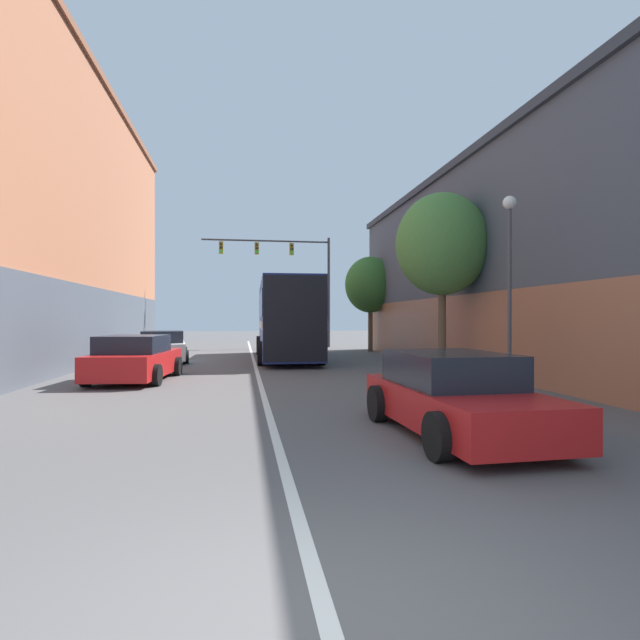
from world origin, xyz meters
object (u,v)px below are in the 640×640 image
Objects in this scene: parked_car_left_near at (135,359)px; traffic_signal_gantry at (289,265)px; parked_car_left_mid at (163,347)px; street_tree_far at (370,285)px; street_lamp at (510,273)px; street_tree_near at (442,245)px; hatchback_foreground at (455,395)px; bus at (286,317)px.

traffic_signal_gantry is at bearing -14.74° from parked_car_left_near.
parked_car_left_mid is 0.83× the size of street_tree_far.
street_tree_far is at bearing 87.70° from street_lamp.
street_lamp reaches higher than parked_car_left_near.
parked_car_left_near is 10.85m from street_tree_near.
hatchback_foreground is at bearing -89.35° from traffic_signal_gantry.
bus is 16.00m from hatchback_foreground.
parked_car_left_near is 16.80m from street_tree_far.
parked_car_left_mid is (-0.26, 7.08, -0.01)m from parked_car_left_near.
street_tree_near reaches higher than street_tree_far.
parked_car_left_near is at bearing -176.88° from street_tree_near.
traffic_signal_gantry is 6.80m from street_tree_far.
bus is at bearing 111.97° from street_lamp.
street_tree_near is 1.13× the size of street_tree_far.
bus is 7.53m from street_tree_far.
parked_car_left_near is at bearing 36.76° from hatchback_foreground.
street_tree_far reaches higher than parked_car_left_mid.
parked_car_left_near is at bearing 146.37° from bus.
street_lamp reaches higher than parked_car_left_mid.
street_lamp is (3.65, -21.59, -2.45)m from traffic_signal_gantry.
bus is at bearing -29.65° from parked_car_left_near.
street_tree_far reaches higher than bus.
parked_car_left_mid is at bearing 132.75° from street_lamp.
bus is 1.20× the size of traffic_signal_gantry.
traffic_signal_gantry is at bearing -40.02° from parked_car_left_mid.
parked_car_left_mid is 12.86m from street_tree_near.
parked_car_left_near is at bearing -130.47° from street_tree_far.
hatchback_foreground is 0.69× the size of street_tree_near.
street_tree_far reaches higher than parked_car_left_near.
hatchback_foreground is at bearing -135.79° from parked_car_left_near.
street_lamp is 0.91× the size of street_tree_far.
bus is at bearing -91.99° from parked_car_left_mid.
bus is 2.39× the size of hatchback_foreground.
traffic_signal_gantry reaches higher than bus.
street_lamp reaches higher than hatchback_foreground.
traffic_signal_gantry is at bearing -1.53° from hatchback_foreground.
street_tree_near is (3.75, -16.98, -1.04)m from traffic_signal_gantry.
bus is 2.33× the size of parked_car_left_near.
hatchback_foreground is 21.43m from street_tree_far.
street_tree_near reaches higher than street_lamp.
parked_car_left_near is at bearing 174.54° from parked_car_left_mid.
parked_car_left_mid is at bearing 96.87° from bus.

